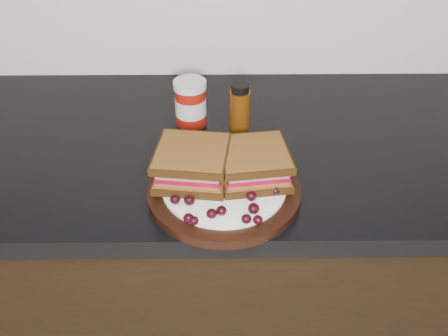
{
  "coord_description": "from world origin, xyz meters",
  "views": [
    {
      "loc": [
        0.19,
        0.82,
        1.49
      ],
      "look_at": [
        0.2,
        1.52,
        0.96
      ],
      "focal_mm": 40.0,
      "sensor_mm": 36.0,
      "label": 1
    }
  ],
  "objects_px": {
    "plate": "(224,190)",
    "condiment_jar": "(191,103)",
    "oil_bottle": "(240,110)",
    "sandwich_left": "(192,163)"
  },
  "relations": [
    {
      "from": "plate",
      "to": "oil_bottle",
      "type": "relative_size",
      "value": 2.35
    },
    {
      "from": "plate",
      "to": "condiment_jar",
      "type": "xyz_separation_m",
      "value": [
        -0.07,
        0.24,
        0.04
      ]
    },
    {
      "from": "plate",
      "to": "oil_bottle",
      "type": "bearing_deg",
      "value": 80.07
    },
    {
      "from": "sandwich_left",
      "to": "oil_bottle",
      "type": "relative_size",
      "value": 1.08
    },
    {
      "from": "plate",
      "to": "condiment_jar",
      "type": "relative_size",
      "value": 2.71
    },
    {
      "from": "sandwich_left",
      "to": "condiment_jar",
      "type": "distance_m",
      "value": 0.22
    },
    {
      "from": "oil_bottle",
      "to": "sandwich_left",
      "type": "bearing_deg",
      "value": -117.83
    },
    {
      "from": "condiment_jar",
      "to": "oil_bottle",
      "type": "relative_size",
      "value": 0.87
    },
    {
      "from": "plate",
      "to": "sandwich_left",
      "type": "height_order",
      "value": "sandwich_left"
    },
    {
      "from": "plate",
      "to": "condiment_jar",
      "type": "bearing_deg",
      "value": 106.04
    }
  ]
}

